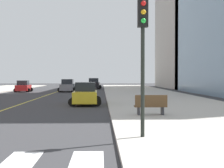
{
  "coord_description": "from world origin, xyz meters",
  "views": [
    {
      "loc": [
        6.69,
        -4.04,
        2.28
      ],
      "look_at": [
        7.76,
        29.08,
        1.55
      ],
      "focal_mm": 53.04,
      "sensor_mm": 36.0,
      "label": 1
    }
  ],
  "objects_px": {
    "car_red_second": "(23,87)",
    "car_yellow_third": "(85,94)",
    "car_gray_nearest": "(67,86)",
    "traffic_light_near_corner": "(143,40)",
    "park_bench": "(151,105)",
    "car_black_fourth": "(94,84)"
  },
  "relations": [
    {
      "from": "car_red_second",
      "to": "car_yellow_third",
      "type": "height_order",
      "value": "car_yellow_third"
    },
    {
      "from": "car_gray_nearest",
      "to": "car_red_second",
      "type": "height_order",
      "value": "car_gray_nearest"
    },
    {
      "from": "car_gray_nearest",
      "to": "traffic_light_near_corner",
      "type": "bearing_deg",
      "value": 99.78
    },
    {
      "from": "car_yellow_third",
      "to": "park_bench",
      "type": "distance_m",
      "value": 9.33
    },
    {
      "from": "car_gray_nearest",
      "to": "car_yellow_third",
      "type": "relative_size",
      "value": 1.04
    },
    {
      "from": "traffic_light_near_corner",
      "to": "car_black_fourth",
      "type": "bearing_deg",
      "value": -86.71
    },
    {
      "from": "car_red_second",
      "to": "park_bench",
      "type": "relative_size",
      "value": 2.16
    },
    {
      "from": "car_yellow_third",
      "to": "traffic_light_near_corner",
      "type": "xyz_separation_m",
      "value": [
        2.75,
        -15.06,
        2.72
      ]
    },
    {
      "from": "car_gray_nearest",
      "to": "car_black_fourth",
      "type": "height_order",
      "value": "car_black_fourth"
    },
    {
      "from": "traffic_light_near_corner",
      "to": "park_bench",
      "type": "height_order",
      "value": "traffic_light_near_corner"
    },
    {
      "from": "traffic_light_near_corner",
      "to": "car_gray_nearest",
      "type": "bearing_deg",
      "value": -80.3
    },
    {
      "from": "car_gray_nearest",
      "to": "car_black_fourth",
      "type": "xyz_separation_m",
      "value": [
        3.73,
        11.03,
        0.05
      ]
    },
    {
      "from": "car_gray_nearest",
      "to": "car_yellow_third",
      "type": "xyz_separation_m",
      "value": [
        3.82,
        -23.36,
        -0.04
      ]
    },
    {
      "from": "car_yellow_third",
      "to": "traffic_light_near_corner",
      "type": "bearing_deg",
      "value": 99.53
    },
    {
      "from": "car_red_second",
      "to": "park_bench",
      "type": "bearing_deg",
      "value": -67.54
    },
    {
      "from": "car_yellow_third",
      "to": "car_black_fourth",
      "type": "height_order",
      "value": "car_black_fourth"
    },
    {
      "from": "traffic_light_near_corner",
      "to": "car_red_second",
      "type": "bearing_deg",
      "value": -70.98
    },
    {
      "from": "car_gray_nearest",
      "to": "car_yellow_third",
      "type": "height_order",
      "value": "car_gray_nearest"
    },
    {
      "from": "park_bench",
      "to": "car_black_fourth",
      "type": "bearing_deg",
      "value": 3.9
    },
    {
      "from": "car_gray_nearest",
      "to": "traffic_light_near_corner",
      "type": "height_order",
      "value": "traffic_light_near_corner"
    },
    {
      "from": "car_yellow_third",
      "to": "car_black_fourth",
      "type": "bearing_deg",
      "value": -90.66
    },
    {
      "from": "car_yellow_third",
      "to": "park_bench",
      "type": "height_order",
      "value": "car_yellow_third"
    }
  ]
}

